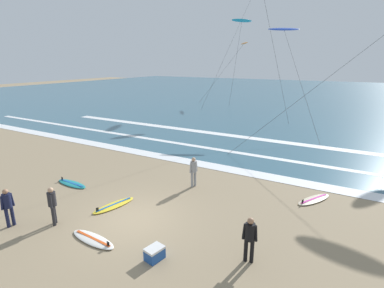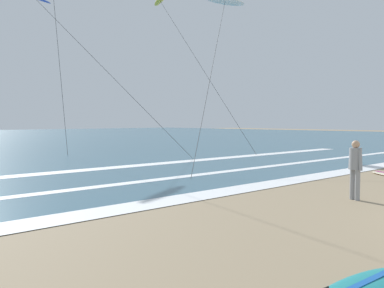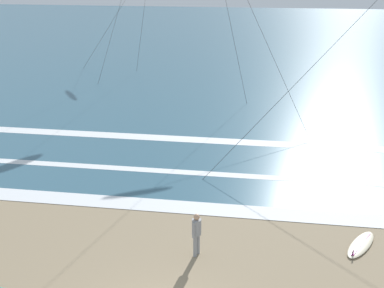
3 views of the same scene
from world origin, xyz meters
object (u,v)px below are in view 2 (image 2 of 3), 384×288
(surfer_background_far, at_px, (355,164))
(kite_yellow_distant_high, at_px, (160,1))
(surfboard_foreground_flat, at_px, (362,287))
(kite_white_far_right, at_px, (225,2))

(surfer_background_far, bearing_deg, kite_yellow_distant_high, 63.23)
(kite_yellow_distant_high, bearing_deg, surfboard_foreground_flat, -123.82)
(surfer_background_far, height_order, kite_yellow_distant_high, kite_yellow_distant_high)
(kite_yellow_distant_high, bearing_deg, kite_white_far_right, -100.62)
(surfboard_foreground_flat, height_order, kite_white_far_right, kite_white_far_right)
(surfer_background_far, bearing_deg, kite_white_far_right, 54.79)
(surfer_background_far, distance_m, kite_yellow_distant_high, 27.89)
(surfboard_foreground_flat, distance_m, kite_white_far_right, 25.08)
(surfboard_foreground_flat, bearing_deg, kite_yellow_distant_high, 56.18)
(surfer_background_far, bearing_deg, surfboard_foreground_flat, -152.75)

